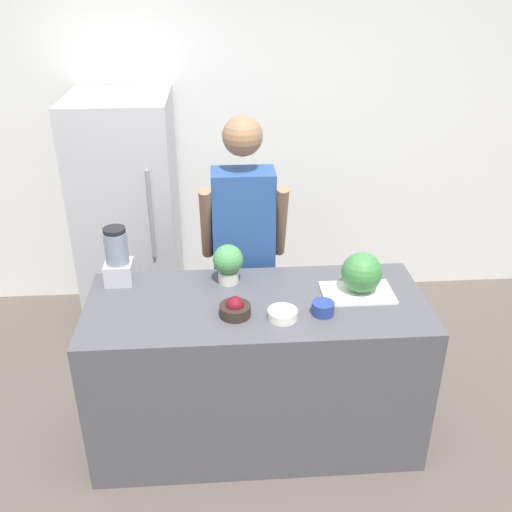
# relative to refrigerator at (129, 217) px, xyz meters

# --- Properties ---
(ground_plane) EXTENTS (14.00, 14.00, 0.00)m
(ground_plane) POSITION_rel_refrigerator_xyz_m (0.82, -1.66, -0.85)
(ground_plane) COLOR #564C47
(wall_back) EXTENTS (8.00, 0.06, 2.60)m
(wall_back) POSITION_rel_refrigerator_xyz_m (0.82, 0.42, 0.45)
(wall_back) COLOR white
(wall_back) RESTS_ON ground_plane
(counter_island) EXTENTS (1.79, 0.74, 0.90)m
(counter_island) POSITION_rel_refrigerator_xyz_m (0.82, -1.29, -0.41)
(counter_island) COLOR #4C4C51
(counter_island) RESTS_ON ground_plane
(refrigerator) EXTENTS (0.68, 0.76, 1.71)m
(refrigerator) POSITION_rel_refrigerator_xyz_m (0.00, 0.00, 0.00)
(refrigerator) COLOR #B7B7BC
(refrigerator) RESTS_ON ground_plane
(person) EXTENTS (0.51, 0.27, 1.74)m
(person) POSITION_rel_refrigerator_xyz_m (0.79, -0.73, 0.05)
(person) COLOR gray
(person) RESTS_ON ground_plane
(cutting_board) EXTENTS (0.38, 0.25, 0.01)m
(cutting_board) POSITION_rel_refrigerator_xyz_m (1.37, -1.24, 0.05)
(cutting_board) COLOR white
(cutting_board) RESTS_ON counter_island
(watermelon) EXTENTS (0.22, 0.22, 0.22)m
(watermelon) POSITION_rel_refrigerator_xyz_m (1.39, -1.23, 0.16)
(watermelon) COLOR #3D7F3D
(watermelon) RESTS_ON cutting_board
(bowl_cherries) EXTENTS (0.16, 0.16, 0.11)m
(bowl_cherries) POSITION_rel_refrigerator_xyz_m (0.71, -1.41, 0.08)
(bowl_cherries) COLOR #2D231E
(bowl_cherries) RESTS_ON counter_island
(bowl_cream) EXTENTS (0.15, 0.15, 0.09)m
(bowl_cream) POSITION_rel_refrigerator_xyz_m (0.94, -1.45, 0.07)
(bowl_cream) COLOR white
(bowl_cream) RESTS_ON counter_island
(bowl_small_blue) EXTENTS (0.11, 0.11, 0.07)m
(bowl_small_blue) POSITION_rel_refrigerator_xyz_m (1.15, -1.43, 0.07)
(bowl_small_blue) COLOR navy
(bowl_small_blue) RESTS_ON counter_island
(blender) EXTENTS (0.15, 0.15, 0.33)m
(blender) POSITION_rel_refrigerator_xyz_m (0.08, -1.02, 0.19)
(blender) COLOR #B7B7BC
(blender) RESTS_ON counter_island
(potted_plant) EXTENTS (0.17, 0.17, 0.22)m
(potted_plant) POSITION_rel_refrigerator_xyz_m (0.68, -1.07, 0.16)
(potted_plant) COLOR beige
(potted_plant) RESTS_ON counter_island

